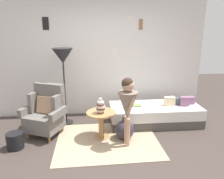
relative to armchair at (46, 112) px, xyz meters
The scene contains 16 objects.
ground_plane 1.53m from the armchair, 39.94° to the right, with size 12.00×12.00×0.00m, color #423833.
gallery_wall 1.74m from the armchair, 41.82° to the left, with size 4.80×0.12×2.60m.
rug 1.30m from the armchair, 20.94° to the right, with size 1.84×1.48×0.01m, color tan.
armchair is the anchor object (origin of this frame).
daybed 2.25m from the armchair, ahead, with size 1.92×0.84×0.40m.
pillow_head 3.01m from the armchair, ahead, with size 0.21×0.12×0.16m, color gray.
pillow_mid 2.85m from the armchair, ahead, with size 0.19×0.12×0.19m, color gray.
pillow_back 2.69m from the armchair, ahead, with size 0.19×0.12×0.15m, color #474C56.
pillow_extra 2.55m from the armchair, ahead, with size 0.21×0.12×0.19m, color beige.
side_table 1.08m from the armchair, 15.40° to the right, with size 0.55×0.55×0.51m.
vase_striped 1.10m from the armchair, 17.92° to the right, with size 0.16×0.16×0.28m.
floor_lamp 1.11m from the armchair, 54.33° to the left, with size 0.42×0.42×1.61m.
person_child 1.63m from the armchair, 22.50° to the right, with size 0.34×0.34×1.22m.
book_on_daybed 1.84m from the armchair, ahead, with size 0.22×0.16×0.03m, color #839D58.
demijohn_near 1.54m from the armchair, 14.74° to the right, with size 0.36×0.36×0.44m.
magazine_basket 0.74m from the armchair, 131.45° to the right, with size 0.28×0.28×0.28m, color black.
Camera 1 is at (-0.30, -3.06, 2.00)m, focal length 34.84 mm.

